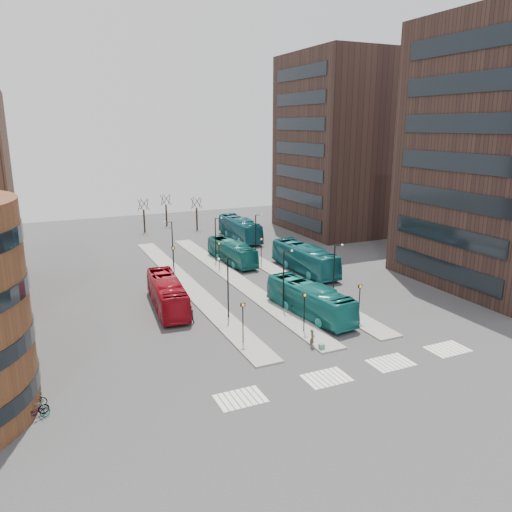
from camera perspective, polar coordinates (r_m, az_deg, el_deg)
name	(u,v)px	position (r m, az deg, el deg)	size (l,w,h in m)	color
ground	(370,401)	(36.48, 12.94, -15.84)	(160.00, 160.00, 0.00)	#323234
island_left	(187,284)	(59.65, -7.92, -3.22)	(2.50, 45.00, 0.15)	gray
island_mid	(234,278)	(61.51, -2.56, -2.54)	(2.50, 45.00, 0.15)	gray
island_right	(277,272)	(63.89, 2.44, -1.88)	(2.50, 45.00, 0.15)	gray
suitcase	(322,347)	(42.85, 7.51, -10.30)	(0.45, 0.36, 0.57)	#1D34A0
red_bus	(167,293)	(52.07, -10.13, -4.24)	(2.69, 11.50, 3.20)	maroon
teal_bus_a	(310,300)	(49.74, 6.15, -4.98)	(2.72, 11.61, 3.23)	#156B6A
teal_bus_b	(232,252)	(68.27, -2.78, 0.47)	(2.55, 10.89, 3.03)	#125C59
teal_bus_c	(305,259)	(64.26, 5.57, -0.29)	(2.92, 12.49, 3.48)	#135B62
teal_bus_d	(240,229)	(82.37, -1.88, 3.15)	(3.00, 12.81, 3.57)	#12505D
traveller	(312,338)	(43.12, 6.45, -9.34)	(0.59, 0.39, 1.62)	#46412A
commuter_a	(190,315)	(48.07, -7.56, -6.65)	(0.87, 0.68, 1.80)	black
commuter_b	(293,305)	(50.10, 4.29, -5.61)	(1.11, 0.46, 1.89)	black
commuter_c	(299,300)	(51.61, 4.89, -5.08)	(1.14, 0.65, 1.76)	black
bicycle_near	(35,413)	(36.25, -23.98, -16.12)	(0.67, 1.92, 1.01)	gray
bicycle_mid	(34,409)	(36.66, -24.00, -15.68)	(0.51, 1.81, 1.09)	gray
bicycle_far	(34,399)	(37.99, -24.03, -14.73)	(0.60, 1.72, 0.90)	gray
crosswalk_stripes	(357,371)	(40.19, 11.47, -12.71)	(22.35, 2.40, 0.01)	silver
tower_far	(349,145)	(90.83, 10.56, 12.40)	(20.12, 20.00, 30.00)	#33211C
sign_poles	(254,275)	(54.52, -0.22, -2.24)	(12.45, 22.12, 3.65)	black
lamp_posts	(245,254)	(59.01, -1.30, 0.26)	(14.04, 20.24, 6.12)	black
bare_trees	(169,215)	(91.40, -9.90, 4.69)	(10.97, 8.14, 5.90)	black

